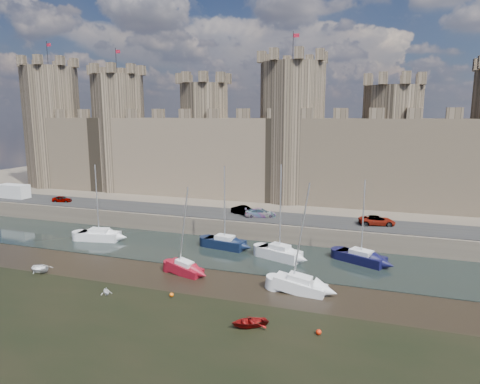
{
  "coord_description": "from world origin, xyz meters",
  "views": [
    {
      "loc": [
        17.15,
        -24.14,
        17.09
      ],
      "look_at": [
        1.58,
        22.0,
        8.26
      ],
      "focal_mm": 32.0,
      "sensor_mm": 36.0,
      "label": 1
    }
  ],
  "objects_px": {
    "sailboat_4": "(185,268)",
    "sailboat_5": "(300,285)",
    "car_2": "(260,213)",
    "sailboat_2": "(280,253)",
    "sailboat_0": "(99,235)",
    "sailboat_3": "(361,257)",
    "car_0": "(62,199)",
    "car_1": "(244,211)",
    "van": "(14,191)",
    "car_3": "(377,221)",
    "sailboat_1": "(225,242)"
  },
  "relations": [
    {
      "from": "car_3",
      "to": "sailboat_1",
      "type": "height_order",
      "value": "sailboat_1"
    },
    {
      "from": "sailboat_2",
      "to": "car_0",
      "type": "bearing_deg",
      "value": -173.52
    },
    {
      "from": "van",
      "to": "sailboat_0",
      "type": "bearing_deg",
      "value": -19.97
    },
    {
      "from": "sailboat_3",
      "to": "car_1",
      "type": "bearing_deg",
      "value": 177.84
    },
    {
      "from": "sailboat_1",
      "to": "sailboat_2",
      "type": "height_order",
      "value": "sailboat_2"
    },
    {
      "from": "sailboat_0",
      "to": "sailboat_3",
      "type": "height_order",
      "value": "sailboat_0"
    },
    {
      "from": "sailboat_0",
      "to": "sailboat_3",
      "type": "xyz_separation_m",
      "value": [
        34.63,
        2.11,
        -0.05
      ]
    },
    {
      "from": "car_2",
      "to": "sailboat_3",
      "type": "relative_size",
      "value": 0.46
    },
    {
      "from": "sailboat_1",
      "to": "sailboat_5",
      "type": "height_order",
      "value": "sailboat_5"
    },
    {
      "from": "car_1",
      "to": "sailboat_4",
      "type": "relative_size",
      "value": 0.41
    },
    {
      "from": "car_0",
      "to": "car_1",
      "type": "relative_size",
      "value": 0.79
    },
    {
      "from": "car_0",
      "to": "car_3",
      "type": "height_order",
      "value": "car_3"
    },
    {
      "from": "sailboat_1",
      "to": "sailboat_4",
      "type": "xyz_separation_m",
      "value": [
        -0.96,
        -9.83,
        -0.11
      ]
    },
    {
      "from": "sailboat_3",
      "to": "sailboat_5",
      "type": "distance_m",
      "value": 11.7
    },
    {
      "from": "car_3",
      "to": "sailboat_1",
      "type": "xyz_separation_m",
      "value": [
        -18.48,
        -8.64,
        -2.33
      ]
    },
    {
      "from": "car_2",
      "to": "sailboat_2",
      "type": "xyz_separation_m",
      "value": [
        5.3,
        -9.97,
        -2.27
      ]
    },
    {
      "from": "car_2",
      "to": "van",
      "type": "bearing_deg",
      "value": 72.26
    },
    {
      "from": "sailboat_4",
      "to": "sailboat_5",
      "type": "xyz_separation_m",
      "value": [
        12.76,
        -0.76,
        0.05
      ]
    },
    {
      "from": "car_2",
      "to": "sailboat_2",
      "type": "height_order",
      "value": "sailboat_2"
    },
    {
      "from": "sailboat_1",
      "to": "sailboat_4",
      "type": "height_order",
      "value": "sailboat_1"
    },
    {
      "from": "car_3",
      "to": "sailboat_0",
      "type": "xyz_separation_m",
      "value": [
        -36.1,
        -10.86,
        -2.35
      ]
    },
    {
      "from": "sailboat_2",
      "to": "sailboat_5",
      "type": "height_order",
      "value": "sailboat_2"
    },
    {
      "from": "car_1",
      "to": "sailboat_4",
      "type": "distance_m",
      "value": 18.71
    },
    {
      "from": "sailboat_0",
      "to": "sailboat_1",
      "type": "xyz_separation_m",
      "value": [
        17.62,
        2.22,
        0.02
      ]
    },
    {
      "from": "car_1",
      "to": "van",
      "type": "xyz_separation_m",
      "value": [
        -42.62,
        -0.79,
        0.56
      ]
    },
    {
      "from": "car_1",
      "to": "car_2",
      "type": "bearing_deg",
      "value": -84.16
    },
    {
      "from": "car_0",
      "to": "sailboat_1",
      "type": "height_order",
      "value": "sailboat_1"
    },
    {
      "from": "sailboat_2",
      "to": "sailboat_4",
      "type": "xyz_separation_m",
      "value": [
        -8.67,
        -7.92,
        -0.16
      ]
    },
    {
      "from": "van",
      "to": "sailboat_4",
      "type": "bearing_deg",
      "value": -21.04
    },
    {
      "from": "car_2",
      "to": "van",
      "type": "relative_size",
      "value": 0.81
    },
    {
      "from": "sailboat_2",
      "to": "car_3",
      "type": "bearing_deg",
      "value": 64.37
    },
    {
      "from": "car_3",
      "to": "sailboat_1",
      "type": "bearing_deg",
      "value": 101.72
    },
    {
      "from": "car_2",
      "to": "sailboat_3",
      "type": "distance_m",
      "value": 16.89
    },
    {
      "from": "car_2",
      "to": "car_1",
      "type": "bearing_deg",
      "value": 58.48
    },
    {
      "from": "car_1",
      "to": "sailboat_5",
      "type": "distance_m",
      "value": 22.87
    },
    {
      "from": "sailboat_1",
      "to": "sailboat_5",
      "type": "relative_size",
      "value": 0.98
    },
    {
      "from": "car_0",
      "to": "car_1",
      "type": "xyz_separation_m",
      "value": [
        32.05,
        1.03,
        0.12
      ]
    },
    {
      "from": "car_1",
      "to": "sailboat_1",
      "type": "distance_m",
      "value": 9.01
    },
    {
      "from": "van",
      "to": "sailboat_3",
      "type": "bearing_deg",
      "value": -5.72
    },
    {
      "from": "sailboat_4",
      "to": "car_1",
      "type": "bearing_deg",
      "value": 102.51
    },
    {
      "from": "car_3",
      "to": "car_2",
      "type": "bearing_deg",
      "value": 78.7
    },
    {
      "from": "car_3",
      "to": "sailboat_0",
      "type": "height_order",
      "value": "sailboat_0"
    },
    {
      "from": "car_1",
      "to": "sailboat_1",
      "type": "bearing_deg",
      "value": -159.06
    },
    {
      "from": "car_3",
      "to": "sailboat_4",
      "type": "bearing_deg",
      "value": 120.21
    },
    {
      "from": "sailboat_4",
      "to": "sailboat_2",
      "type": "bearing_deg",
      "value": 57.18
    },
    {
      "from": "car_3",
      "to": "sailboat_2",
      "type": "xyz_separation_m",
      "value": [
        -10.76,
        -10.55,
        -2.28
      ]
    },
    {
      "from": "sailboat_0",
      "to": "sailboat_5",
      "type": "relative_size",
      "value": 0.96
    },
    {
      "from": "sailboat_0",
      "to": "car_1",
      "type": "bearing_deg",
      "value": 22.38
    },
    {
      "from": "car_2",
      "to": "sailboat_3",
      "type": "xyz_separation_m",
      "value": [
        14.59,
        -8.18,
        -2.39
      ]
    },
    {
      "from": "sailboat_3",
      "to": "sailboat_4",
      "type": "relative_size",
      "value": 1.01
    }
  ]
}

